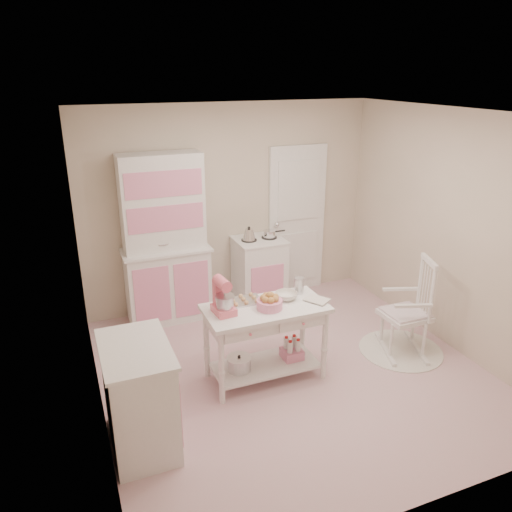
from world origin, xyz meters
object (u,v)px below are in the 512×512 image
Objects in this scene: hutch at (165,240)px; stove at (259,272)px; work_table at (265,343)px; base_cabinet at (139,397)px; bread_basket at (270,304)px; stand_mixer at (223,297)px; rocking_chair at (406,306)px.

stove is (1.20, -0.05, -0.58)m from hutch.
work_table is at bearing -110.26° from stove.
base_cabinet reaches higher than bread_basket.
base_cabinet is at bearing -155.59° from stand_mixer.
rocking_chair is at bearing -59.06° from stove.
work_table is at bearing -164.45° from rocking_chair.
base_cabinet is 1.47m from bread_basket.
hutch is at bearing 110.23° from work_table.
stand_mixer is (-0.42, 0.02, 0.57)m from work_table.
base_cabinet is 1.42m from work_table.
bread_basket is (1.35, 0.45, 0.39)m from base_cabinet.
work_table is 0.71m from stand_mixer.
hutch is at bearing 71.53° from base_cabinet.
bread_basket is at bearing -69.72° from hutch.
hutch is 1.73× the size of work_table.
hutch is 1.87m from work_table.
base_cabinet is (-0.72, -2.15, -0.58)m from hutch.
bread_basket is at bearing -14.35° from stand_mixer.
hutch is 8.32× the size of bread_basket.
stove and base_cabinet have the same top height.
stand_mixer is (-1.01, -1.58, 0.51)m from stove.
hutch reaches higher than stove.
stove is 1.79m from bread_basket.
bread_basket is at bearing -109.07° from stove.
rocking_chair reaches higher than base_cabinet.
work_table is at bearing 20.56° from base_cabinet.
rocking_chair is 2.08m from stand_mixer.
stand_mixer reaches higher than stove.
stove is 1.00× the size of base_cabinet.
hutch reaches higher than stand_mixer.
work_table is 4.80× the size of bread_basket.
base_cabinet is 1.16m from stand_mixer.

